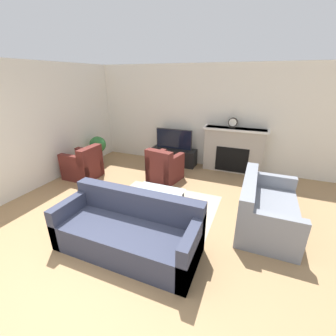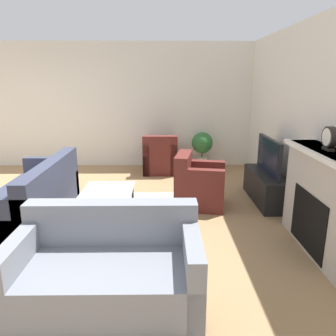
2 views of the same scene
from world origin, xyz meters
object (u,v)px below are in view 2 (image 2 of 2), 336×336
tv (269,156)px  coffee_table (107,193)px  potted_plant (202,145)px  armchair_accent (198,187)px  couch_loveseat (108,271)px  couch_sectional (33,199)px  armchair_by_window (160,158)px  mantel_clock (329,138)px

tv → coffee_table: (0.60, -2.44, -0.39)m
tv → potted_plant: bearing=-158.0°
tv → armchair_accent: bearing=-80.6°
couch_loveseat → armchair_accent: (-2.28, 1.01, 0.02)m
tv → couch_sectional: size_ratio=0.50×
tv → armchair_by_window: tv is taller
tv → potted_plant: size_ratio=1.28×
couch_loveseat → armchair_accent: same height
couch_sectional → potted_plant: size_ratio=2.55×
couch_loveseat → armchair_by_window: (-4.22, 0.40, 0.01)m
coffee_table → potted_plant: potted_plant is taller
couch_sectional → potted_plant: (-2.65, 2.67, 0.24)m
armchair_by_window → mantel_clock: 3.91m
couch_loveseat → tv: bearing=49.2°
couch_sectional → potted_plant: bearing=134.7°
couch_loveseat → coffee_table: couch_loveseat is taller
couch_loveseat → mantel_clock: 2.64m
couch_loveseat → potted_plant: size_ratio=1.94×
potted_plant → couch_sectional: bearing=-45.3°
mantel_clock → potted_plant: bearing=-165.1°
tv → mantel_clock: bearing=4.8°
armchair_by_window → mantel_clock: bearing=118.8°
armchair_by_window → mantel_clock: mantel_clock is taller
couch_loveseat → mantel_clock: mantel_clock is taller
tv → couch_sectional: (0.64, -3.49, -0.46)m
couch_loveseat → coffee_table: bearing=99.7°
tv → potted_plant: (-2.01, -0.81, -0.22)m
armchair_by_window → armchair_accent: size_ratio=0.98×
couch_loveseat → couch_sectional: bearing=126.7°
mantel_clock → armchair_accent: bearing=-137.2°
couch_loveseat → potted_plant: bearing=73.6°
armchair_accent → coffee_table: 1.39m
armchair_accent → tv: bearing=-70.2°
tv → mantel_clock: size_ratio=4.00×
armchair_accent → potted_plant: bearing=2.4°
couch_sectional → armchair_accent: same height
couch_sectional → armchair_by_window: size_ratio=2.53×
couch_sectional → armchair_accent: bearing=100.8°
coffee_table → mantel_clock: bearing=70.0°
mantel_clock → couch_sectional: bearing=-104.0°
armchair_accent → coffee_table: (0.41, -1.32, 0.05)m
tv → armchair_by_window: (-1.76, -1.73, -0.44)m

